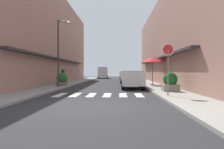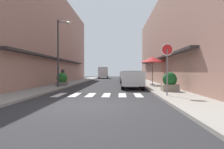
{
  "view_description": "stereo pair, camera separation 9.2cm",
  "coord_description": "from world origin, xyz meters",
  "views": [
    {
      "loc": [
        1.16,
        -8.61,
        1.41
      ],
      "look_at": [
        0.42,
        15.0,
        1.09
      ],
      "focal_mm": 33.69,
      "sensor_mm": 36.0,
      "label": 1
    },
    {
      "loc": [
        1.25,
        -8.61,
        1.41
      ],
      "look_at": [
        0.42,
        15.0,
        1.09
      ],
      "focal_mm": 33.69,
      "sensor_mm": 36.0,
      "label": 2
    }
  ],
  "objects": [
    {
      "name": "round_street_sign",
      "position": [
        3.83,
        2.84,
        2.27
      ],
      "size": [
        0.65,
        0.07,
        2.81
      ],
      "color": "slate",
      "rests_on": "sidewalk_right"
    },
    {
      "name": "sidewalk_left",
      "position": [
        -4.51,
        14.4,
        0.06
      ],
      "size": [
        2.31,
        50.42,
        0.12
      ],
      "primitive_type": "cube",
      "color": "gray",
      "rests_on": "ground_plane"
    },
    {
      "name": "building_row_left",
      "position": [
        -8.16,
        15.2,
        5.39
      ],
      "size": [
        5.5,
        34.41,
        10.78
      ],
      "color": "#A87A6B",
      "rests_on": "ground_plane"
    },
    {
      "name": "planter_midblock",
      "position": [
        -4.07,
        10.64,
        0.7
      ],
      "size": [
        0.99,
        0.99,
        1.19
      ],
      "color": "slate",
      "rests_on": "sidewalk_left"
    },
    {
      "name": "crosswalk",
      "position": [
        -0.0,
        3.94,
        0.01
      ],
      "size": [
        5.2,
        2.2,
        0.01
      ],
      "color": "silver",
      "rests_on": "ground_plane"
    },
    {
      "name": "cafe_umbrella",
      "position": [
        4.51,
        12.23,
        2.6
      ],
      "size": [
        2.38,
        2.38,
        2.77
      ],
      "color": "#262626",
      "rests_on": "sidewalk_right"
    },
    {
      "name": "ground_plane",
      "position": [
        0.0,
        14.4,
        0.0
      ],
      "size": [
        79.22,
        79.22,
        0.0
      ],
      "primitive_type": "plane",
      "color": "#2B2B2D"
    },
    {
      "name": "street_lamp",
      "position": [
        -3.76,
        8.99,
        3.56
      ],
      "size": [
        1.19,
        0.28,
        5.66
      ],
      "color": "#38383D",
      "rests_on": "sidewalk_left"
    },
    {
      "name": "parked_car_distant",
      "position": [
        2.31,
        26.98,
        0.92
      ],
      "size": [
        1.96,
        4.32,
        1.47
      ],
      "color": "navy",
      "rests_on": "ground_plane"
    },
    {
      "name": "planter_corner",
      "position": [
        4.6,
        5.44,
        0.7
      ],
      "size": [
        1.03,
        1.03,
        1.25
      ],
      "color": "gray",
      "rests_on": "sidewalk_right"
    },
    {
      "name": "sidewalk_right",
      "position": [
        4.51,
        14.4,
        0.06
      ],
      "size": [
        2.31,
        50.42,
        0.12
      ],
      "primitive_type": "cube",
      "color": "#9E998E",
      "rests_on": "ground_plane"
    },
    {
      "name": "delivery_van",
      "position": [
        -2.16,
        35.86,
        1.41
      ],
      "size": [
        2.17,
        5.47,
        2.37
      ],
      "color": "silver",
      "rests_on": "ground_plane"
    },
    {
      "name": "parked_car_far",
      "position": [
        2.31,
        21.31,
        0.92
      ],
      "size": [
        1.86,
        4.37,
        1.47
      ],
      "color": "navy",
      "rests_on": "ground_plane"
    },
    {
      "name": "pedestrian_walking_near",
      "position": [
        -4.69,
        13.26,
        1.03
      ],
      "size": [
        0.34,
        0.34,
        1.72
      ],
      "rotation": [
        0.0,
        0.0,
        1.79
      ],
      "color": "#282B33",
      "rests_on": "sidewalk_left"
    },
    {
      "name": "building_row_right",
      "position": [
        8.16,
        15.2,
        4.78
      ],
      "size": [
        5.5,
        34.41,
        9.56
      ],
      "color": "#A87A6B",
      "rests_on": "ground_plane"
    },
    {
      "name": "parked_car_mid",
      "position": [
        2.31,
        14.99,
        0.92
      ],
      "size": [
        1.93,
        4.07,
        1.47
      ],
      "color": "silver",
      "rests_on": "ground_plane"
    },
    {
      "name": "parked_car_near",
      "position": [
        2.31,
        8.85,
        0.92
      ],
      "size": [
        1.84,
        4.18,
        1.47
      ],
      "color": "silver",
      "rests_on": "ground_plane"
    }
  ]
}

